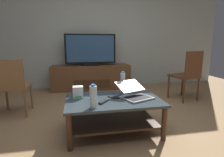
% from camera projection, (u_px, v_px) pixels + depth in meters
% --- Properties ---
extents(ground_plane, '(7.68, 7.68, 0.00)m').
position_uv_depth(ground_plane, '(124.00, 130.00, 2.26)').
color(ground_plane, olive).
extents(back_wall, '(6.40, 0.12, 2.80)m').
position_uv_depth(back_wall, '(99.00, 30.00, 4.37)').
color(back_wall, '#A8B2A8').
rests_on(back_wall, ground).
extents(coffee_table, '(1.13, 0.72, 0.42)m').
position_uv_depth(coffee_table, '(113.00, 109.00, 2.17)').
color(coffee_table, '#2D383D').
rests_on(coffee_table, ground).
extents(media_cabinet, '(1.82, 0.50, 0.57)m').
position_uv_depth(media_cabinet, '(91.00, 77.00, 4.24)').
color(media_cabinet, brown).
rests_on(media_cabinet, ground).
extents(television, '(1.17, 0.20, 0.72)m').
position_uv_depth(television, '(91.00, 50.00, 4.09)').
color(television, black).
rests_on(television, media_cabinet).
extents(dining_chair, '(0.54, 0.54, 0.94)m').
position_uv_depth(dining_chair, '(188.00, 73.00, 3.32)').
color(dining_chair, '#59331E').
rests_on(dining_chair, ground).
extents(side_chair, '(0.44, 0.44, 0.86)m').
position_uv_depth(side_chair, '(12.00, 84.00, 2.61)').
color(side_chair, brown).
rests_on(side_chair, ground).
extents(laptop, '(0.46, 0.49, 0.18)m').
position_uv_depth(laptop, '(135.00, 93.00, 2.19)').
color(laptop, gray).
rests_on(laptop, coffee_table).
extents(router_box, '(0.12, 0.10, 0.14)m').
position_uv_depth(router_box, '(78.00, 92.00, 2.18)').
color(router_box, white).
rests_on(router_box, coffee_table).
extents(water_bottle_near, '(0.08, 0.08, 0.25)m').
position_uv_depth(water_bottle_near, '(93.00, 97.00, 1.82)').
color(water_bottle_near, silver).
rests_on(water_bottle_near, coffee_table).
extents(water_bottle_far, '(0.06, 0.06, 0.29)m').
position_uv_depth(water_bottle_far, '(123.00, 83.00, 2.38)').
color(water_bottle_far, silver).
rests_on(water_bottle_far, coffee_table).
extents(cell_phone, '(0.13, 0.16, 0.01)m').
position_uv_depth(cell_phone, '(114.00, 97.00, 2.20)').
color(cell_phone, black).
rests_on(cell_phone, coffee_table).
extents(tv_remote, '(0.14, 0.15, 0.02)m').
position_uv_depth(tv_remote, '(104.00, 102.00, 2.02)').
color(tv_remote, black).
rests_on(tv_remote, coffee_table).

